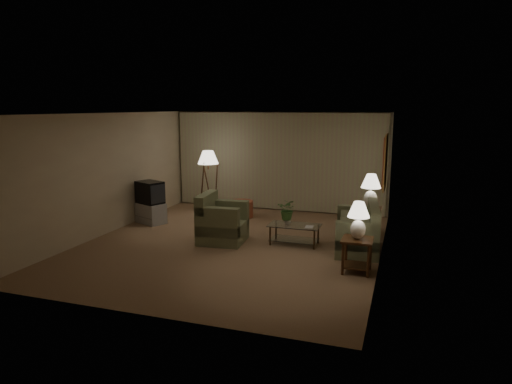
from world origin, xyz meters
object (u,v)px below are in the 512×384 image
(vase, at_px, (288,221))
(table_lamp_near, at_px, (358,217))
(armchair, at_px, (223,223))
(side_table_far, at_px, (370,216))
(sofa, at_px, (357,231))
(coffee_table, at_px, (294,231))
(crt_tv, at_px, (150,192))
(tv_cabinet, at_px, (151,213))
(ottoman, at_px, (241,209))
(floor_lamp, at_px, (209,181))
(table_lamp_far, at_px, (371,188))
(side_table_near, at_px, (357,249))

(vase, bearing_deg, table_lamp_near, -38.66)
(armchair, xyz_separation_m, vase, (1.34, 0.29, 0.08))
(side_table_far, distance_m, vase, 2.07)
(vase, bearing_deg, sofa, 4.05)
(coffee_table, distance_m, crt_tv, 3.87)
(tv_cabinet, relative_size, ottoman, 1.31)
(ottoman, xyz_separation_m, vase, (1.74, -1.90, 0.28))
(tv_cabinet, distance_m, floor_lamp, 1.78)
(armchair, xyz_separation_m, floor_lamp, (-1.34, 2.27, 0.48))
(table_lamp_far, bearing_deg, tv_cabinet, -171.94)
(ottoman, bearing_deg, floor_lamp, 174.87)
(side_table_far, height_order, floor_lamp, floor_lamp)
(table_lamp_near, distance_m, coffee_table, 2.01)
(sofa, relative_size, table_lamp_far, 2.39)
(coffee_table, height_order, tv_cabinet, tv_cabinet)
(armchair, height_order, vase, armchair)
(floor_lamp, xyz_separation_m, ottoman, (0.94, -0.08, -0.67))
(vase, bearing_deg, coffee_table, 0.00)
(side_table_far, height_order, coffee_table, side_table_far)
(crt_tv, bearing_deg, vase, 13.58)
(side_table_near, height_order, crt_tv, crt_tv)
(side_table_near, bearing_deg, tv_cabinet, 160.28)
(tv_cabinet, bearing_deg, armchair, 1.73)
(ottoman, bearing_deg, armchair, -79.56)
(sofa, distance_m, floor_lamp, 4.54)
(sofa, bearing_deg, armchair, -88.91)
(ottoman, bearing_deg, crt_tv, -145.89)
(side_table_near, xyz_separation_m, table_lamp_far, (-0.00, 2.60, 0.64))
(coffee_table, relative_size, vase, 7.09)
(side_table_near, relative_size, floor_lamp, 0.35)
(side_table_near, relative_size, tv_cabinet, 0.71)
(armchair, bearing_deg, floor_lamp, 25.48)
(crt_tv, relative_size, vase, 5.04)
(side_table_far, xyz_separation_m, coffee_table, (-1.41, -1.35, -0.12))
(sofa, height_order, side_table_far, sofa)
(floor_lamp, distance_m, ottoman, 1.16)
(crt_tv, xyz_separation_m, vase, (3.64, -0.61, -0.28))
(side_table_near, bearing_deg, side_table_far, 90.00)
(armchair, distance_m, floor_lamp, 2.68)
(armchair, relative_size, floor_lamp, 0.67)
(side_table_far, relative_size, ottoman, 0.93)
(table_lamp_near, xyz_separation_m, ottoman, (-3.31, 3.15, -0.77))
(armchair, bearing_deg, side_table_far, -65.72)
(coffee_table, xyz_separation_m, ottoman, (-1.89, 1.90, -0.06))
(table_lamp_far, distance_m, coffee_table, 2.10)
(side_table_near, distance_m, table_lamp_near, 0.58)
(floor_lamp, xyz_separation_m, vase, (2.68, -1.98, -0.40))
(coffee_table, distance_m, vase, 0.26)
(armchair, relative_size, table_lamp_near, 1.73)
(sofa, xyz_separation_m, crt_tv, (-5.05, 0.51, 0.41))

